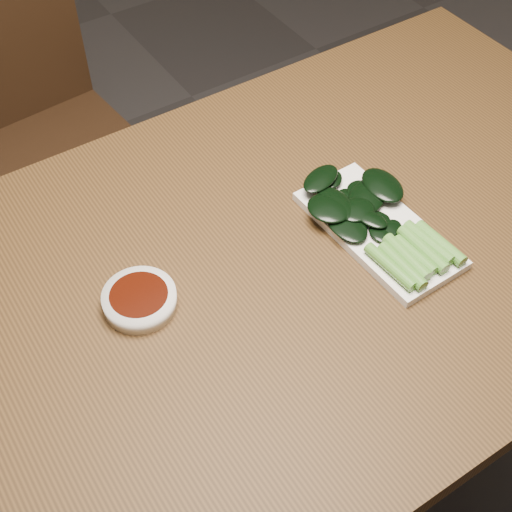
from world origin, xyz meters
name	(u,v)px	position (x,y,z in m)	size (l,w,h in m)	color
ground	(270,473)	(0.00, 0.00, 0.00)	(6.00, 6.00, 0.00)	#2D2B2B
table	(277,288)	(0.00, 0.00, 0.68)	(1.40, 0.80, 0.75)	#432B13
chair_far	(39,125)	(-0.10, 0.84, 0.49)	(0.41, 0.41, 0.89)	black
sauce_bowl	(140,299)	(-0.21, 0.03, 0.76)	(0.10, 0.10, 0.03)	white
serving_plate	(378,230)	(0.16, -0.04, 0.76)	(0.14, 0.27, 0.01)	white
gai_lan	(375,219)	(0.16, -0.03, 0.78)	(0.17, 0.28, 0.02)	#529132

